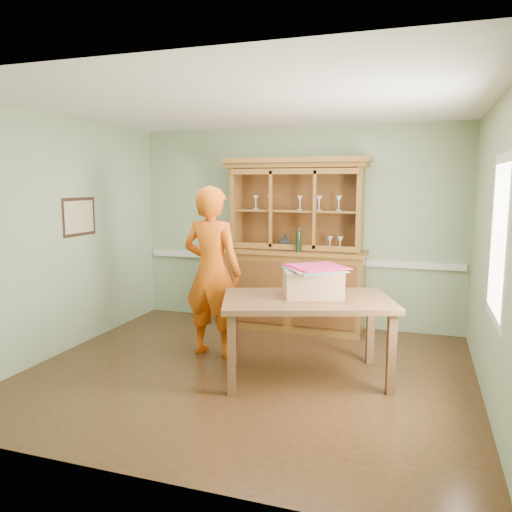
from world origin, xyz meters
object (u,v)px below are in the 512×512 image
(china_hutch, at_px, (294,270))
(dining_table, at_px, (307,307))
(cardboard_box, at_px, (313,283))
(person, at_px, (212,272))

(china_hutch, xyz_separation_m, dining_table, (0.56, -1.69, -0.07))
(cardboard_box, bearing_deg, dining_table, -103.91)
(person, bearing_deg, dining_table, 168.46)
(china_hutch, relative_size, person, 1.18)
(china_hutch, relative_size, cardboard_box, 4.04)
(dining_table, relative_size, cardboard_box, 3.34)
(dining_table, distance_m, person, 1.24)
(china_hutch, xyz_separation_m, person, (-0.61, -1.34, 0.16))
(china_hutch, bearing_deg, person, -114.60)
(china_hutch, bearing_deg, dining_table, -71.77)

